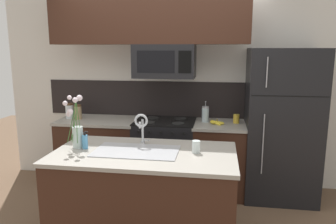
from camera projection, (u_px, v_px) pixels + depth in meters
ground_plane at (151, 224)px, 3.47m from camera, size 10.00×10.00×0.00m
rear_partition at (192, 88)px, 4.41m from camera, size 5.20×0.10×2.60m
splash_band at (169, 99)px, 4.43m from camera, size 3.40×0.01×0.48m
back_counter_left at (100, 152)px, 4.38m from camera, size 1.04×0.65×0.91m
back_counter_right at (219, 158)px, 4.15m from camera, size 0.65×0.65×0.91m
stove_range at (165, 155)px, 4.25m from camera, size 0.76×0.64×0.93m
microwave at (165, 61)px, 4.00m from camera, size 0.74×0.40×0.40m
upper_cabinet_band at (148, 19)px, 3.90m from camera, size 2.39×0.34×0.60m
refrigerator at (281, 125)px, 3.97m from camera, size 0.85×0.74×1.83m
storage_jar_tall at (70, 111)px, 4.35m from camera, size 0.11×0.11×0.20m
storage_jar_medium at (78, 112)px, 4.29m from camera, size 0.10×0.10×0.19m
banana_bunch at (217, 123)px, 4.00m from camera, size 0.19×0.16×0.08m
french_press at (205, 114)px, 4.13m from camera, size 0.09×0.09×0.27m
coffee_tin at (236, 119)px, 4.07m from camera, size 0.08×0.08×0.11m
island_counter at (145, 199)px, 3.04m from camera, size 1.65×0.90×0.91m
kitchen_sink at (136, 159)px, 2.97m from camera, size 0.76×0.44×0.16m
sink_faucet at (142, 125)px, 3.13m from camera, size 0.14×0.14×0.31m
dish_soap_bottle at (85, 141)px, 3.03m from camera, size 0.06×0.05×0.16m
drinking_glass at (196, 147)px, 2.91m from camera, size 0.07×0.07×0.11m
flower_vase at (77, 131)px, 3.04m from camera, size 0.15×0.15×0.50m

